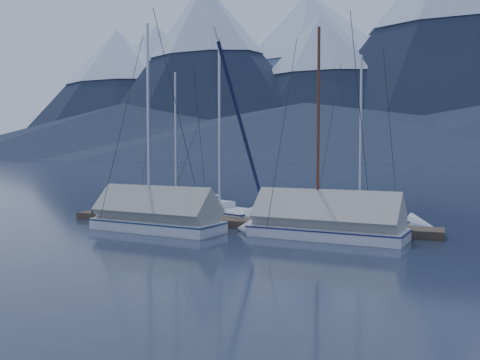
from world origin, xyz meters
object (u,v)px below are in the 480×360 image
object	(u,v)px
sailboat_open_left	(184,214)
sailboat_covered_far	(147,219)
sailboat_covered_near	(314,226)
person	(275,203)
sailboat_open_mid	(226,215)
sailboat_open_right	(369,222)

from	to	relation	value
sailboat_open_left	sailboat_covered_far	distance (m)	4.69
sailboat_covered_near	person	size ratio (longest dim) A/B	6.19
sailboat_open_mid	sailboat_covered_near	size ratio (longest dim) A/B	1.11
sailboat_open_mid	sailboat_covered_near	distance (m)	7.06
person	sailboat_covered_far	bearing A→B (deg)	112.07
sailboat_open_left	sailboat_covered_far	size ratio (longest dim) A/B	0.85
sailboat_open_left	sailboat_open_right	distance (m)	9.72
sailboat_open_mid	person	bearing A→B (deg)	-30.51
sailboat_covered_near	person	distance (m)	3.27
sailboat_open_right	sailboat_covered_near	distance (m)	4.70
sailboat_covered_near	sailboat_covered_far	xyz separation A→B (m)	(-7.47, -0.94, 0.02)
sailboat_open_right	sailboat_covered_near	bearing A→B (deg)	-110.45
sailboat_open_right	person	world-z (taller)	sailboat_open_right
sailboat_open_mid	sailboat_covered_near	world-z (taller)	sailboat_open_mid
sailboat_open_left	sailboat_open_mid	xyz separation A→B (m)	(2.31, 0.38, 0.03)
sailboat_open_mid	sailboat_covered_far	xyz separation A→B (m)	(-1.72, -5.02, 0.31)
sailboat_open_right	person	distance (m)	4.74
sailboat_covered_near	sailboat_open_left	bearing A→B (deg)	155.33
sailboat_open_right	sailboat_covered_far	world-z (taller)	sailboat_covered_far
sailboat_open_left	sailboat_open_right	bearing A→B (deg)	4.07
sailboat_open_right	person	size ratio (longest dim) A/B	5.85
sailboat_open_mid	person	world-z (taller)	sailboat_open_mid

